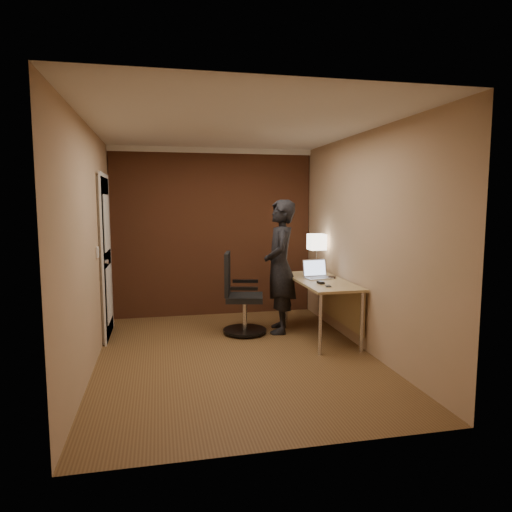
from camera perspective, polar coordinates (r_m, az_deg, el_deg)
name	(u,v)px	position (r m, az deg, el deg)	size (l,w,h in m)	color
room	(198,226)	(6.44, -7.29, 3.70)	(4.00, 4.00, 4.00)	brown
desk	(326,289)	(5.88, 8.74, -4.16)	(0.60, 1.50, 0.73)	tan
desk_lamp	(317,242)	(6.41, 7.60, 1.69)	(0.22, 0.22, 0.54)	silver
laptop	(317,273)	(5.95, 7.59, -2.12)	(0.36, 0.30, 0.23)	silver
mouse	(321,282)	(5.54, 8.09, -3.30)	(0.06, 0.10, 0.03)	black
phone	(328,286)	(5.39, 9.00, -3.72)	(0.06, 0.12, 0.01)	black
wallet	(332,277)	(5.97, 9.47, -2.64)	(0.09, 0.11, 0.02)	black
office_chair	(240,299)	(5.93, -2.06, -5.38)	(0.57, 0.64, 1.04)	black
person	(280,267)	(5.96, 3.01, -1.32)	(0.63, 0.42, 1.74)	black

